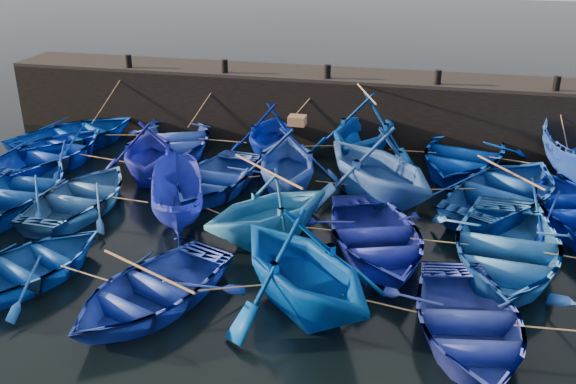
% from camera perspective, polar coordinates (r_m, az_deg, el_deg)
% --- Properties ---
extents(ground, '(120.00, 120.00, 0.00)m').
position_cam_1_polar(ground, '(16.40, -2.58, -6.58)').
color(ground, black).
rests_on(ground, ground).
extents(quay_wall, '(26.00, 2.50, 2.50)m').
position_cam_1_polar(quay_wall, '(25.43, 3.80, 7.51)').
color(quay_wall, black).
rests_on(quay_wall, ground).
extents(quay_top, '(26.00, 2.50, 0.12)m').
position_cam_1_polar(quay_top, '(25.11, 3.88, 10.39)').
color(quay_top, black).
rests_on(quay_top, quay_wall).
extents(bollard_0, '(0.24, 0.24, 0.50)m').
position_cam_1_polar(bollard_0, '(26.68, -13.98, 11.22)').
color(bollard_0, black).
rests_on(bollard_0, quay_top).
extents(bollard_1, '(0.24, 0.24, 0.50)m').
position_cam_1_polar(bollard_1, '(25.14, -5.65, 11.07)').
color(bollard_1, black).
rests_on(bollard_1, quay_top).
extents(bollard_2, '(0.24, 0.24, 0.50)m').
position_cam_1_polar(bollard_2, '(24.17, 3.54, 10.64)').
color(bollard_2, black).
rests_on(bollard_2, quay_top).
extents(bollard_3, '(0.24, 0.24, 0.50)m').
position_cam_1_polar(bollard_3, '(23.85, 13.19, 9.90)').
color(bollard_3, black).
rests_on(bollard_3, quay_top).
extents(bollard_4, '(0.24, 0.24, 0.50)m').
position_cam_1_polar(bollard_4, '(24.19, 22.78, 8.89)').
color(bollard_4, black).
rests_on(bollard_4, quay_top).
extents(boat_0, '(5.73, 6.21, 1.05)m').
position_cam_1_polar(boat_0, '(25.85, -18.33, 4.94)').
color(boat_0, '#00329F').
rests_on(boat_0, ground).
extents(boat_1, '(5.57, 6.27, 1.07)m').
position_cam_1_polar(boat_1, '(24.46, -9.92, 4.81)').
color(boat_1, blue).
rests_on(boat_1, ground).
extents(boat_2, '(3.88, 4.33, 2.04)m').
position_cam_1_polar(boat_2, '(23.14, -1.59, 5.33)').
color(boat_2, '#011AA0').
rests_on(boat_2, ground).
extents(boat_3, '(4.83, 5.38, 2.51)m').
position_cam_1_polar(boat_3, '(22.92, 6.77, 5.62)').
color(boat_3, '#043B8E').
rests_on(boat_3, ground).
extents(boat_4, '(5.28, 6.45, 1.17)m').
position_cam_1_polar(boat_4, '(23.05, 15.27, 3.28)').
color(boat_4, '#002D90').
rests_on(boat_4, ground).
extents(boat_6, '(4.58, 5.69, 1.05)m').
position_cam_1_polar(boat_6, '(24.08, -20.27, 3.35)').
color(boat_6, '#0930B7').
rests_on(boat_6, ground).
extents(boat_7, '(4.68, 4.99, 2.10)m').
position_cam_1_polar(boat_7, '(21.74, -12.32, 3.68)').
color(boat_7, '#181F96').
rests_on(boat_7, ground).
extents(boat_8, '(3.77, 4.91, 0.95)m').
position_cam_1_polar(boat_8, '(20.64, -6.58, 1.28)').
color(boat_8, '#2145A0').
rests_on(boat_8, ground).
extents(boat_9, '(4.75, 5.21, 2.33)m').
position_cam_1_polar(boat_9, '(20.00, -0.05, 2.85)').
color(boat_9, '#2144A2').
rests_on(boat_9, ground).
extents(boat_10, '(6.43, 6.48, 2.58)m').
position_cam_1_polar(boat_10, '(19.48, 8.04, 2.43)').
color(boat_10, '#2958A9').
rests_on(boat_10, ground).
extents(boat_11, '(6.14, 6.77, 1.15)m').
position_cam_1_polar(boat_11, '(20.37, 18.88, 0.13)').
color(boat_11, navy).
rests_on(boat_11, ground).
extents(boat_13, '(3.59, 4.97, 1.02)m').
position_cam_1_polar(boat_13, '(21.16, -22.79, 0.20)').
color(boat_13, navy).
rests_on(boat_13, ground).
extents(boat_14, '(3.53, 4.75, 0.95)m').
position_cam_1_polar(boat_14, '(20.12, -17.90, -0.35)').
color(boat_14, '#295D98').
rests_on(boat_14, ground).
extents(boat_15, '(2.91, 4.24, 1.54)m').
position_cam_1_polar(boat_15, '(18.53, -9.88, -0.57)').
color(boat_15, '#182697').
rests_on(boat_15, ground).
extents(boat_16, '(5.08, 5.13, 2.04)m').
position_cam_1_polar(boat_16, '(17.10, -1.80, -1.39)').
color(boat_16, blue).
rests_on(boat_16, ground).
extents(boat_17, '(5.02, 5.85, 1.02)m').
position_cam_1_polar(boat_17, '(16.87, 7.76, -3.90)').
color(boat_17, navy).
rests_on(boat_17, ground).
extents(boat_18, '(4.42, 5.89, 1.16)m').
position_cam_1_polar(boat_18, '(16.92, 18.78, -4.68)').
color(boat_18, blue).
rests_on(boat_18, ground).
extents(boat_21, '(4.42, 5.03, 0.87)m').
position_cam_1_polar(boat_21, '(16.73, -22.10, -6.10)').
color(boat_21, '#0D459F').
rests_on(boat_21, ground).
extents(boat_22, '(4.58, 5.32, 0.93)m').
position_cam_1_polar(boat_22, '(14.86, -12.23, -8.50)').
color(boat_22, navy).
rests_on(boat_22, ground).
extents(boat_23, '(6.00, 5.98, 2.40)m').
position_cam_1_polar(boat_23, '(14.04, 1.28, -6.45)').
color(boat_23, '#0044A6').
rests_on(boat_23, ground).
extents(boat_24, '(4.05, 5.12, 0.96)m').
position_cam_1_polar(boat_24, '(13.97, 15.69, -11.10)').
color(boat_24, '#2B3DAA').
rests_on(boat_24, ground).
extents(wooden_crate, '(0.52, 0.45, 0.28)m').
position_cam_1_polar(wooden_crate, '(19.52, 0.82, 6.38)').
color(wooden_crate, brown).
rests_on(wooden_crate, boat_9).
extents(mooring_ropes, '(17.97, 11.91, 2.10)m').
position_cam_1_polar(mooring_ropes, '(20.37, 1.00, 2.36)').
color(mooring_ropes, tan).
rests_on(mooring_ropes, ground).
extents(loose_oars, '(10.47, 12.53, 1.65)m').
position_cam_1_polar(loose_oars, '(18.07, 4.47, 2.25)').
color(loose_oars, '#99724C').
rests_on(loose_oars, ground).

